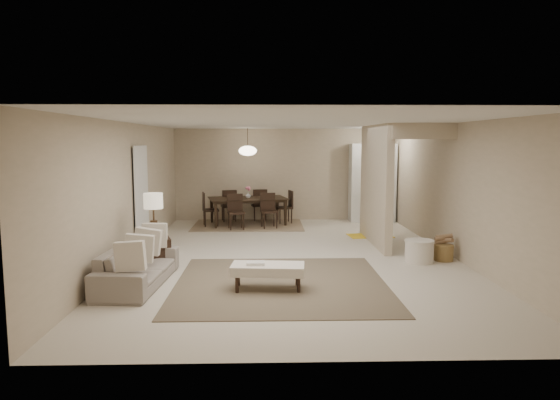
{
  "coord_description": "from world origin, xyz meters",
  "views": [
    {
      "loc": [
        -0.5,
        -9.18,
        2.17
      ],
      "look_at": [
        -0.24,
        0.25,
        1.05
      ],
      "focal_mm": 32.0,
      "sensor_mm": 36.0,
      "label": 1
    }
  ],
  "objects_px": {
    "ottoman_bench": "(268,269)",
    "dining_table": "(248,211)",
    "pantry_cabinet": "(372,183)",
    "sofa": "(138,266)",
    "side_table": "(155,254)",
    "wicker_basket": "(444,253)",
    "round_pouf": "(419,251)"
  },
  "relations": [
    {
      "from": "ottoman_bench",
      "to": "side_table",
      "type": "relative_size",
      "value": 2.03
    },
    {
      "from": "ottoman_bench",
      "to": "dining_table",
      "type": "distance_m",
      "value": 5.78
    },
    {
      "from": "sofa",
      "to": "side_table",
      "type": "height_order",
      "value": "sofa"
    },
    {
      "from": "pantry_cabinet",
      "to": "ottoman_bench",
      "type": "bearing_deg",
      "value": -114.51
    },
    {
      "from": "ottoman_bench",
      "to": "dining_table",
      "type": "height_order",
      "value": "dining_table"
    },
    {
      "from": "ottoman_bench",
      "to": "dining_table",
      "type": "bearing_deg",
      "value": 99.86
    },
    {
      "from": "sofa",
      "to": "wicker_basket",
      "type": "relative_size",
      "value": 5.75
    },
    {
      "from": "sofa",
      "to": "ottoman_bench",
      "type": "relative_size",
      "value": 1.8
    },
    {
      "from": "wicker_basket",
      "to": "dining_table",
      "type": "xyz_separation_m",
      "value": [
        -3.71,
        4.04,
        0.2
      ]
    },
    {
      "from": "pantry_cabinet",
      "to": "sofa",
      "type": "height_order",
      "value": "pantry_cabinet"
    },
    {
      "from": "sofa",
      "to": "pantry_cabinet",
      "type": "bearing_deg",
      "value": -35.2
    },
    {
      "from": "pantry_cabinet",
      "to": "wicker_basket",
      "type": "height_order",
      "value": "pantry_cabinet"
    },
    {
      "from": "ottoman_bench",
      "to": "round_pouf",
      "type": "height_order",
      "value": "round_pouf"
    },
    {
      "from": "round_pouf",
      "to": "dining_table",
      "type": "distance_m",
      "value": 5.26
    },
    {
      "from": "sofa",
      "to": "dining_table",
      "type": "bearing_deg",
      "value": -11.25
    },
    {
      "from": "side_table",
      "to": "round_pouf",
      "type": "relative_size",
      "value": 1.05
    },
    {
      "from": "side_table",
      "to": "dining_table",
      "type": "distance_m",
      "value": 4.74
    },
    {
      "from": "ottoman_bench",
      "to": "wicker_basket",
      "type": "xyz_separation_m",
      "value": [
        3.21,
        1.71,
        -0.16
      ]
    },
    {
      "from": "side_table",
      "to": "wicker_basket",
      "type": "height_order",
      "value": "side_table"
    },
    {
      "from": "sofa",
      "to": "dining_table",
      "type": "distance_m",
      "value": 5.65
    },
    {
      "from": "ottoman_bench",
      "to": "wicker_basket",
      "type": "height_order",
      "value": "ottoman_bench"
    },
    {
      "from": "sofa",
      "to": "wicker_basket",
      "type": "xyz_separation_m",
      "value": [
        5.18,
        1.41,
        -0.14
      ]
    },
    {
      "from": "sofa",
      "to": "ottoman_bench",
      "type": "bearing_deg",
      "value": -94.86
    },
    {
      "from": "round_pouf",
      "to": "pantry_cabinet",
      "type": "bearing_deg",
      "value": 88.56
    },
    {
      "from": "dining_table",
      "to": "ottoman_bench",
      "type": "bearing_deg",
      "value": -97.28
    },
    {
      "from": "pantry_cabinet",
      "to": "sofa",
      "type": "relative_size",
      "value": 1.06
    },
    {
      "from": "ottoman_bench",
      "to": "round_pouf",
      "type": "xyz_separation_m",
      "value": [
        2.72,
        1.59,
        -0.1
      ]
    },
    {
      "from": "pantry_cabinet",
      "to": "round_pouf",
      "type": "distance_m",
      "value": 4.71
    },
    {
      "from": "pantry_cabinet",
      "to": "side_table",
      "type": "height_order",
      "value": "pantry_cabinet"
    },
    {
      "from": "sofa",
      "to": "side_table",
      "type": "relative_size",
      "value": 3.65
    },
    {
      "from": "pantry_cabinet",
      "to": "sofa",
      "type": "xyz_separation_m",
      "value": [
        -4.8,
        -5.92,
        -0.76
      ]
    },
    {
      "from": "pantry_cabinet",
      "to": "ottoman_bench",
      "type": "distance_m",
      "value": 6.88
    }
  ]
}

